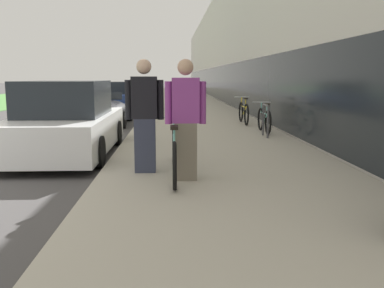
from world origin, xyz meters
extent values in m
cube|color=#B2AA99|center=(5.51, 21.00, 0.06)|extent=(4.31, 70.00, 0.12)
cube|color=silver|center=(12.71, 29.00, 3.75)|extent=(10.00, 70.00, 7.50)
cube|color=#1E2328|center=(7.75, 29.00, 1.25)|extent=(0.10, 63.00, 2.20)
torus|color=black|center=(4.58, 2.09, 0.46)|extent=(0.06, 0.68, 0.68)
torus|color=black|center=(4.58, 0.14, 0.46)|extent=(0.06, 0.68, 0.68)
cylinder|color=#7AD1C6|center=(4.58, 1.11, 0.67)|extent=(0.04, 1.65, 0.04)
cylinder|color=#7AD1C6|center=(4.58, 0.72, 0.57)|extent=(0.04, 0.98, 0.32)
cylinder|color=#7AD1C6|center=(4.58, 0.49, 0.81)|extent=(0.03, 0.03, 0.28)
cube|color=black|center=(4.58, 0.49, 0.95)|extent=(0.11, 0.22, 0.05)
cylinder|color=#7AD1C6|center=(4.58, 1.93, 0.82)|extent=(0.03, 0.03, 0.30)
cylinder|color=silver|center=(4.58, 1.93, 0.97)|extent=(0.52, 0.03, 0.03)
cube|color=#756B5B|center=(4.75, 0.76, 0.55)|extent=(0.33, 0.24, 0.87)
cube|color=#933D93|center=(4.75, 0.76, 1.32)|extent=(0.41, 0.24, 0.66)
cylinder|color=#933D93|center=(4.49, 0.76, 1.29)|extent=(0.10, 0.10, 0.63)
cylinder|color=#933D93|center=(5.00, 0.76, 1.29)|extent=(0.10, 0.10, 0.63)
sphere|color=tan|center=(4.75, 0.76, 1.81)|extent=(0.24, 0.24, 0.24)
cube|color=#33384C|center=(4.10, 1.33, 0.56)|extent=(0.34, 0.24, 0.88)
cube|color=black|center=(4.10, 1.33, 1.33)|extent=(0.41, 0.24, 0.67)
cylinder|color=black|center=(3.85, 1.33, 1.30)|extent=(0.10, 0.10, 0.63)
cylinder|color=black|center=(4.36, 1.33, 1.30)|extent=(0.10, 0.10, 0.63)
sphere|color=beige|center=(4.10, 1.33, 1.83)|extent=(0.24, 0.24, 0.24)
cylinder|color=#4C4C51|center=(6.97, 5.07, 0.53)|extent=(0.05, 0.05, 0.82)
cylinder|color=#4C4C51|center=(6.97, 5.62, 0.53)|extent=(0.05, 0.05, 0.82)
cylinder|color=#4C4C51|center=(6.97, 5.35, 0.94)|extent=(0.05, 0.55, 0.05)
torus|color=black|center=(7.12, 6.67, 0.45)|extent=(0.05, 0.66, 0.66)
torus|color=black|center=(7.12, 5.71, 0.45)|extent=(0.05, 0.66, 0.66)
cylinder|color=#7AD1C6|center=(7.12, 6.19, 0.65)|extent=(0.04, 0.82, 0.04)
cylinder|color=#7AD1C6|center=(7.12, 6.00, 0.56)|extent=(0.04, 0.50, 0.31)
cylinder|color=#7AD1C6|center=(7.12, 5.88, 0.79)|extent=(0.03, 0.03, 0.27)
cube|color=black|center=(7.12, 5.88, 0.93)|extent=(0.11, 0.22, 0.05)
cylinder|color=#7AD1C6|center=(7.12, 6.59, 0.80)|extent=(0.03, 0.03, 0.29)
cylinder|color=silver|center=(7.12, 6.59, 0.94)|extent=(0.52, 0.03, 0.03)
torus|color=black|center=(6.93, 9.06, 0.47)|extent=(0.06, 0.70, 0.70)
torus|color=black|center=(6.93, 7.97, 0.47)|extent=(0.06, 0.70, 0.70)
cylinder|color=yellow|center=(6.93, 8.51, 0.68)|extent=(0.04, 0.92, 0.04)
cylinder|color=yellow|center=(6.93, 8.30, 0.58)|extent=(0.04, 0.56, 0.32)
cylinder|color=yellow|center=(6.93, 8.17, 0.83)|extent=(0.03, 0.03, 0.29)
cube|color=black|center=(6.93, 8.17, 0.97)|extent=(0.11, 0.22, 0.05)
cylinder|color=yellow|center=(6.93, 8.97, 0.83)|extent=(0.03, 0.03, 0.30)
cylinder|color=silver|center=(6.93, 8.97, 0.99)|extent=(0.52, 0.03, 0.03)
cube|color=white|center=(2.31, 3.55, 0.51)|extent=(1.86, 4.48, 0.71)
cube|color=#1E2328|center=(2.31, 3.55, 1.22)|extent=(1.60, 2.24, 0.72)
cylinder|color=black|center=(1.44, 4.90, 0.30)|extent=(0.22, 0.60, 0.60)
cylinder|color=black|center=(3.17, 4.90, 0.30)|extent=(0.22, 0.60, 0.60)
cylinder|color=black|center=(1.44, 2.21, 0.30)|extent=(0.22, 0.60, 0.60)
cylinder|color=black|center=(3.17, 2.21, 0.30)|extent=(0.22, 0.60, 0.60)
ellipsoid|color=black|center=(2.19, 9.56, 0.49)|extent=(1.59, 4.16, 0.72)
cube|color=#1E2328|center=(2.19, 10.08, 0.97)|extent=(1.12, 0.04, 0.26)
cylinder|color=black|center=(1.45, 10.77, 0.30)|extent=(0.22, 0.60, 0.60)
cylinder|color=black|center=(2.93, 10.77, 0.30)|extent=(0.22, 0.60, 0.60)
cylinder|color=black|center=(1.45, 8.36, 0.30)|extent=(0.22, 0.60, 0.60)
cylinder|color=black|center=(2.93, 8.36, 0.30)|extent=(0.22, 0.60, 0.60)
cube|color=navy|center=(2.27, 15.68, 0.50)|extent=(1.89, 4.43, 0.71)
cube|color=#1E2328|center=(2.27, 15.68, 1.14)|extent=(1.63, 2.22, 0.57)
cylinder|color=black|center=(1.39, 17.01, 0.30)|extent=(0.22, 0.60, 0.60)
cylinder|color=black|center=(3.14, 17.01, 0.30)|extent=(0.22, 0.60, 0.60)
cylinder|color=black|center=(1.39, 14.35, 0.30)|extent=(0.22, 0.60, 0.60)
cylinder|color=black|center=(3.14, 14.35, 0.30)|extent=(0.22, 0.60, 0.60)
camera|label=1|loc=(4.54, -5.58, 1.67)|focal=40.00mm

